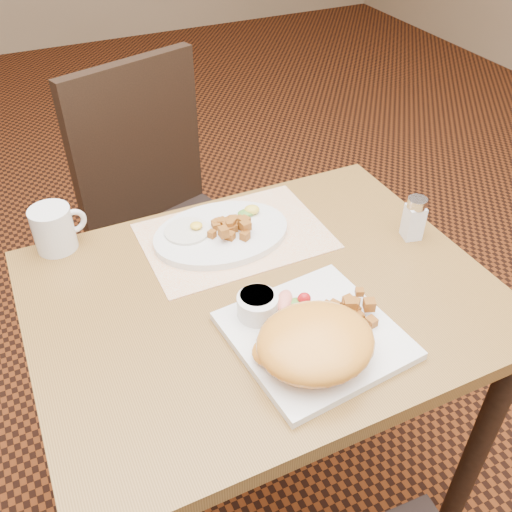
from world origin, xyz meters
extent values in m
plane|color=black|center=(0.00, 0.00, 0.00)|extent=(8.00, 8.00, 0.00)
cube|color=brown|center=(0.00, 0.00, 0.73)|extent=(0.90, 0.70, 0.03)
cylinder|color=black|center=(0.40, -0.30, 0.36)|extent=(0.05, 0.05, 0.71)
cylinder|color=black|center=(-0.40, 0.30, 0.36)|extent=(0.05, 0.05, 0.71)
cylinder|color=black|center=(0.40, 0.30, 0.36)|extent=(0.05, 0.05, 0.71)
cube|color=black|center=(0.02, 0.57, 0.45)|extent=(0.53, 0.53, 0.05)
cylinder|color=black|center=(0.13, 0.79, 0.21)|extent=(0.04, 0.04, 0.42)
cylinder|color=black|center=(0.24, 0.45, 0.21)|extent=(0.04, 0.04, 0.42)
cylinder|color=black|center=(-0.21, 0.68, 0.21)|extent=(0.04, 0.04, 0.42)
cylinder|color=black|center=(-0.10, 0.34, 0.21)|extent=(0.04, 0.04, 0.42)
cube|color=black|center=(-0.04, 0.76, 0.72)|extent=(0.41, 0.17, 0.50)
cube|color=white|center=(0.02, 0.19, 0.75)|extent=(0.40, 0.28, 0.00)
cube|color=silver|center=(0.03, -0.15, 0.76)|extent=(0.30, 0.30, 0.02)
ellipsoid|color=orange|center=(0.00, -0.20, 0.80)|extent=(0.20, 0.18, 0.08)
ellipsoid|color=orange|center=(0.02, -0.22, 0.78)|extent=(0.08, 0.07, 0.03)
ellipsoid|color=orange|center=(-0.06, -0.17, 0.78)|extent=(0.08, 0.07, 0.03)
cylinder|color=silver|center=(-0.04, -0.07, 0.79)|extent=(0.08, 0.08, 0.04)
cylinder|color=beige|center=(-0.04, -0.06, 0.81)|extent=(0.06, 0.06, 0.01)
ellipsoid|color=#387223|center=(0.03, -0.08, 0.77)|extent=(0.04, 0.03, 0.01)
ellipsoid|color=red|center=(0.05, -0.08, 0.78)|extent=(0.03, 0.03, 0.03)
ellipsoid|color=#F28C72|center=(0.01, -0.07, 0.78)|extent=(0.06, 0.07, 0.02)
cylinder|color=white|center=(-0.08, 0.23, 0.77)|extent=(0.10, 0.10, 0.01)
ellipsoid|color=yellow|center=(-0.05, 0.23, 0.78)|extent=(0.03, 0.03, 0.01)
ellipsoid|color=#387223|center=(0.07, 0.23, 0.78)|extent=(0.04, 0.03, 0.01)
ellipsoid|color=yellow|center=(0.08, 0.23, 0.78)|extent=(0.04, 0.04, 0.02)
cube|color=white|center=(0.38, 0.02, 0.79)|extent=(0.05, 0.05, 0.08)
cylinder|color=silver|center=(0.38, 0.02, 0.84)|extent=(0.05, 0.05, 0.02)
cylinder|color=silver|center=(-0.34, 0.32, 0.80)|extent=(0.09, 0.09, 0.10)
torus|color=silver|center=(-0.30, 0.33, 0.80)|extent=(0.06, 0.02, 0.06)
cube|color=#A35C1A|center=(0.11, -0.13, 0.77)|extent=(0.02, 0.02, 0.01)
cube|color=#A35C1A|center=(0.11, -0.14, 0.77)|extent=(0.03, 0.02, 0.02)
cube|color=#A35C1A|center=(0.12, -0.14, 0.78)|extent=(0.03, 0.03, 0.02)
cube|color=#A35C1A|center=(0.09, -0.19, 0.78)|extent=(0.03, 0.03, 0.02)
cube|color=#A35C1A|center=(0.15, -0.12, 0.79)|extent=(0.02, 0.02, 0.01)
cube|color=#A35C1A|center=(0.07, -0.12, 0.79)|extent=(0.02, 0.02, 0.01)
cube|color=#A35C1A|center=(0.12, -0.12, 0.77)|extent=(0.02, 0.02, 0.02)
cube|color=#A35C1A|center=(0.10, -0.14, 0.77)|extent=(0.02, 0.02, 0.02)
cube|color=#A35C1A|center=(0.09, -0.12, 0.77)|extent=(0.02, 0.02, 0.02)
cube|color=#A35C1A|center=(0.11, -0.14, 0.79)|extent=(0.03, 0.03, 0.02)
cube|color=#A35C1A|center=(0.14, -0.16, 0.79)|extent=(0.03, 0.03, 0.02)
cube|color=#A35C1A|center=(0.11, -0.16, 0.77)|extent=(0.02, 0.02, 0.02)
cube|color=#A35C1A|center=(0.12, -0.16, 0.77)|extent=(0.02, 0.02, 0.01)
cube|color=#A35C1A|center=(0.11, -0.13, 0.79)|extent=(0.02, 0.02, 0.01)
cube|color=#A35C1A|center=(0.08, -0.18, 0.78)|extent=(0.02, 0.02, 0.02)
cube|color=#A35C1A|center=(0.13, -0.18, 0.77)|extent=(0.02, 0.02, 0.02)
cube|color=#A35C1A|center=(0.12, -0.14, 0.79)|extent=(0.03, 0.03, 0.02)
cube|color=#A35C1A|center=(-0.03, 0.19, 0.78)|extent=(0.02, 0.02, 0.02)
cube|color=#A35C1A|center=(0.01, 0.19, 0.78)|extent=(0.02, 0.02, 0.01)
cube|color=#A35C1A|center=(0.01, 0.19, 0.79)|extent=(0.02, 0.02, 0.01)
cube|color=#A35C1A|center=(-0.01, 0.21, 0.78)|extent=(0.02, 0.02, 0.01)
cube|color=#A35C1A|center=(0.00, 0.22, 0.78)|extent=(0.02, 0.02, 0.02)
cube|color=#A35C1A|center=(0.01, 0.21, 0.78)|extent=(0.02, 0.02, 0.02)
cube|color=#A35C1A|center=(0.04, 0.22, 0.78)|extent=(0.02, 0.01, 0.01)
cube|color=#A35C1A|center=(0.02, 0.19, 0.79)|extent=(0.02, 0.02, 0.01)
cube|color=#A35C1A|center=(0.03, 0.15, 0.78)|extent=(0.02, 0.02, 0.02)
cube|color=#A35C1A|center=(-0.02, 0.16, 0.79)|extent=(0.02, 0.02, 0.02)
cube|color=#A35C1A|center=(0.04, 0.18, 0.79)|extent=(0.03, 0.03, 0.02)
cube|color=#A35C1A|center=(0.01, 0.21, 0.78)|extent=(0.02, 0.02, 0.01)
cube|color=#A35C1A|center=(0.04, 0.19, 0.78)|extent=(0.02, 0.02, 0.02)
cube|color=#A35C1A|center=(0.02, 0.19, 0.78)|extent=(0.02, 0.02, 0.02)
cube|color=#A35C1A|center=(0.01, 0.18, 0.78)|extent=(0.02, 0.02, 0.02)
cube|color=#A35C1A|center=(0.03, 0.21, 0.78)|extent=(0.02, 0.02, 0.02)
cube|color=#A35C1A|center=(0.00, 0.17, 0.78)|extent=(0.03, 0.03, 0.02)
cube|color=#A35C1A|center=(0.02, 0.22, 0.78)|extent=(0.02, 0.02, 0.01)
cube|color=#A35C1A|center=(0.01, 0.20, 0.78)|extent=(0.02, 0.02, 0.02)
cube|color=#A35C1A|center=(-0.01, 0.22, 0.78)|extent=(0.02, 0.02, 0.02)
cube|color=#A35C1A|center=(0.01, 0.19, 0.78)|extent=(0.02, 0.02, 0.02)
cube|color=#A35C1A|center=(-0.01, 0.19, 0.78)|extent=(0.02, 0.02, 0.01)
cube|color=#A35C1A|center=(0.00, 0.22, 0.78)|extent=(0.02, 0.02, 0.02)
cube|color=#A35C1A|center=(0.04, 0.16, 0.79)|extent=(0.02, 0.02, 0.02)
camera|label=1|loc=(-0.37, -0.75, 1.51)|focal=40.00mm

